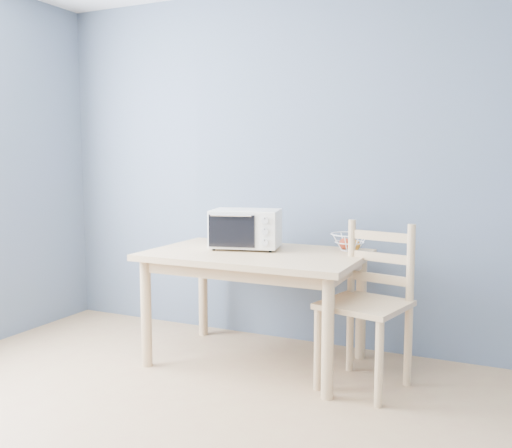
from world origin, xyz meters
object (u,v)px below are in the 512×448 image
at_px(toaster_oven, 243,228).
at_px(fruit_basket, 350,242).
at_px(dining_chair, 368,307).
at_px(dining_table, 256,267).

bearing_deg(toaster_oven, fruit_basket, 3.98).
bearing_deg(dining_chair, dining_table, -172.70).
height_order(dining_table, dining_chair, dining_chair).
xyz_separation_m(dining_table, toaster_oven, (-0.14, 0.09, 0.24)).
distance_m(dining_table, fruit_basket, 0.65).
bearing_deg(dining_table, dining_chair, -5.76).
bearing_deg(toaster_oven, dining_chair, -23.98).
relative_size(fruit_basket, dining_chair, 0.26).
relative_size(toaster_oven, fruit_basket, 2.04).
height_order(dining_table, fruit_basket, fruit_basket).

